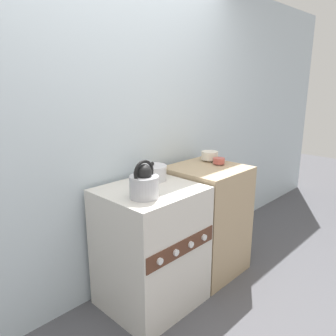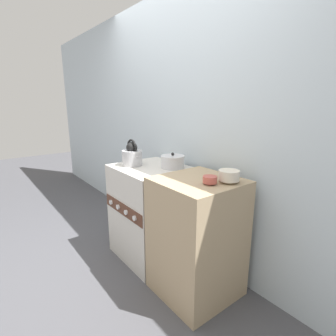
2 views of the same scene
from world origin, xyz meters
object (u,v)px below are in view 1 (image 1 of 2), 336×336
Objects in this scene: stove at (151,247)px; cooking_pot at (152,173)px; small_ceramic_bowl at (219,161)px; kettle at (144,183)px; enamel_bowl at (210,156)px.

stove is 4.16× the size of cooking_pot.
small_ceramic_bowl is (0.77, -0.03, 0.52)m from stove.
small_ceramic_bowl is (0.92, 0.08, -0.03)m from kettle.
kettle is at bearing -144.05° from stove.
small_ceramic_bowl is at bearing 4.77° from kettle.
cooking_pot reaches higher than enamel_bowl.
cooking_pot is (0.15, 0.13, 0.51)m from stove.
small_ceramic_bowl reaches higher than stove.
enamel_bowl is at bearing 7.23° from stove.
stove is at bearing 35.95° from kettle.
cooking_pot is at bearing 38.90° from kettle.
kettle is at bearing -175.23° from small_ceramic_bowl.
enamel_bowl is at bearing 69.66° from small_ceramic_bowl.
small_ceramic_bowl is at bearing -110.34° from enamel_bowl.
kettle reaches higher than cooking_pot.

